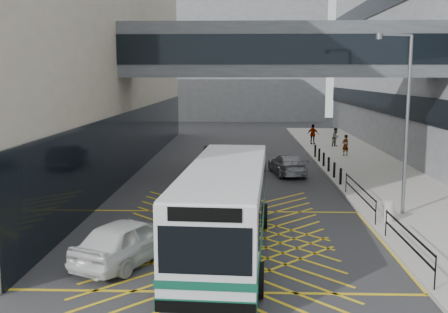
# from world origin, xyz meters

# --- Properties ---
(ground) EXTENTS (120.00, 120.00, 0.00)m
(ground) POSITION_xyz_m (0.00, 0.00, 0.00)
(ground) COLOR #333335
(building_far) EXTENTS (28.00, 16.00, 18.00)m
(building_far) POSITION_xyz_m (-2.00, 60.00, 9.00)
(building_far) COLOR gray
(building_far) RESTS_ON ground
(skybridge) EXTENTS (20.00, 4.10, 3.00)m
(skybridge) POSITION_xyz_m (3.00, 12.00, 7.50)
(skybridge) COLOR #4E5459
(skybridge) RESTS_ON ground
(pavement) EXTENTS (6.00, 54.00, 0.16)m
(pavement) POSITION_xyz_m (9.00, 15.00, 0.08)
(pavement) COLOR #AAA59C
(pavement) RESTS_ON ground
(box_junction) EXTENTS (12.00, 9.00, 0.01)m
(box_junction) POSITION_xyz_m (0.00, 0.00, 0.00)
(box_junction) COLOR gold
(box_junction) RESTS_ON ground
(bus) EXTENTS (3.26, 11.13, 3.08)m
(bus) POSITION_xyz_m (0.24, -1.01, 1.65)
(bus) COLOR silver
(bus) RESTS_ON ground
(car_white) EXTENTS (3.77, 5.15, 1.52)m
(car_white) POSITION_xyz_m (-2.94, -2.13, 0.76)
(car_white) COLOR white
(car_white) RESTS_ON ground
(car_dark) EXTENTS (2.08, 4.93, 1.52)m
(car_dark) POSITION_xyz_m (-0.83, 16.02, 0.76)
(car_dark) COLOR black
(car_dark) RESTS_ON ground
(car_silver) EXTENTS (2.46, 4.56, 1.35)m
(car_silver) POSITION_xyz_m (3.64, 13.66, 0.67)
(car_silver) COLOR gray
(car_silver) RESTS_ON ground
(street_lamp) EXTENTS (1.71, 0.72, 7.63)m
(street_lamp) POSITION_xyz_m (7.61, 3.76, 4.51)
(street_lamp) COLOR slate
(street_lamp) RESTS_ON pavement
(litter_bin) EXTENTS (0.49, 0.49, 0.84)m
(litter_bin) POSITION_xyz_m (6.79, 2.56, 0.58)
(litter_bin) COLOR #ADA89E
(litter_bin) RESTS_ON pavement
(kerb_railings) EXTENTS (0.05, 12.54, 1.00)m
(kerb_railings) POSITION_xyz_m (6.15, 1.78, 0.88)
(kerb_railings) COLOR black
(kerb_railings) RESTS_ON pavement
(bollards) EXTENTS (0.14, 10.14, 0.90)m
(bollards) POSITION_xyz_m (6.25, 15.00, 0.61)
(bollards) COLOR black
(bollards) RESTS_ON pavement
(pedestrian_a) EXTENTS (0.76, 0.70, 1.57)m
(pedestrian_a) POSITION_xyz_m (8.61, 20.79, 0.95)
(pedestrian_a) COLOR gray
(pedestrian_a) RESTS_ON pavement
(pedestrian_b) EXTENTS (0.87, 0.84, 1.57)m
(pedestrian_b) POSITION_xyz_m (8.82, 26.02, 0.95)
(pedestrian_b) COLOR gray
(pedestrian_b) RESTS_ON pavement
(pedestrian_c) EXTENTS (1.14, 0.89, 1.74)m
(pedestrian_c) POSITION_xyz_m (7.07, 27.36, 1.03)
(pedestrian_c) COLOR gray
(pedestrian_c) RESTS_ON pavement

